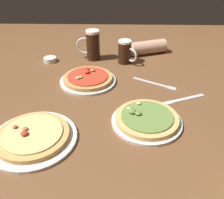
{
  "coord_description": "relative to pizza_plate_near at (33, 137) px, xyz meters",
  "views": [
    {
      "loc": [
        0.02,
        -0.89,
        0.61
      ],
      "look_at": [
        0.0,
        0.0,
        0.02
      ],
      "focal_mm": 39.04,
      "sensor_mm": 36.0,
      "label": 1
    }
  ],
  "objects": [
    {
      "name": "ground_plane",
      "position": [
        0.28,
        0.24,
        -0.03
      ],
      "size": [
        2.4,
        2.4,
        0.03
      ],
      "primitive_type": "cube",
      "color": "brown"
    },
    {
      "name": "pizza_plate_near",
      "position": [
        0.0,
        0.0,
        0.0
      ],
      "size": [
        0.32,
        0.32,
        0.05
      ],
      "color": "silver",
      "rests_on": "ground_plane"
    },
    {
      "name": "pizza_plate_far",
      "position": [
        0.15,
        0.44,
        0.0
      ],
      "size": [
        0.28,
        0.28,
        0.05
      ],
      "color": "silver",
      "rests_on": "ground_plane"
    },
    {
      "name": "pizza_plate_side",
      "position": [
        0.42,
        0.11,
        0.0
      ],
      "size": [
        0.28,
        0.28,
        0.05
      ],
      "color": "silver",
      "rests_on": "ground_plane"
    },
    {
      "name": "beer_mug_dark",
      "position": [
        0.35,
        0.67,
        0.05
      ],
      "size": [
        0.11,
        0.1,
        0.13
      ],
      "color": "black",
      "rests_on": "ground_plane"
    },
    {
      "name": "beer_mug_amber",
      "position": [
        0.15,
        0.72,
        0.07
      ],
      "size": [
        0.14,
        0.08,
        0.18
      ],
      "color": "black",
      "rests_on": "ground_plane"
    },
    {
      "name": "ramekin_sauce",
      "position": [
        -0.1,
        0.68,
        -0.0
      ],
      "size": [
        0.07,
        0.07,
        0.03
      ],
      "primitive_type": "cylinder",
      "color": "silver",
      "rests_on": "ground_plane"
    },
    {
      "name": "fork_left",
      "position": [
        0.49,
        0.42,
        -0.01
      ],
      "size": [
        0.21,
        0.13,
        0.01
      ],
      "color": "silver",
      "rests_on": "ground_plane"
    },
    {
      "name": "knife_right",
      "position": [
        0.6,
        0.28,
        -0.01
      ],
      "size": [
        0.22,
        0.1,
        0.01
      ],
      "color": "silver",
      "rests_on": "ground_plane"
    },
    {
      "name": "diner_arm",
      "position": [
        0.46,
        0.8,
        0.03
      ],
      "size": [
        0.28,
        0.16,
        0.08
      ],
      "color": "tan",
      "rests_on": "ground_plane"
    }
  ]
}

